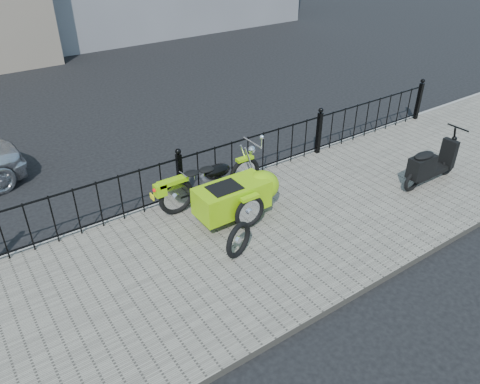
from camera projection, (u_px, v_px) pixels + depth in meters
ground at (218, 238)px, 8.12m from camera, size 120.00×120.00×0.00m
sidewalk at (234, 250)px, 7.74m from camera, size 30.00×3.80×0.12m
curb at (178, 198)px, 9.10m from camera, size 30.00×0.10×0.12m
iron_fence at (180, 178)px, 8.73m from camera, size 14.11×0.11×1.08m
motorcycle_sidecar at (236, 191)px, 8.32m from camera, size 2.28×1.47×0.98m
scooter at (429, 165)px, 9.25m from camera, size 1.59×0.46×1.08m
spare_tire at (238, 240)px, 7.37m from camera, size 0.61×0.30×0.61m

